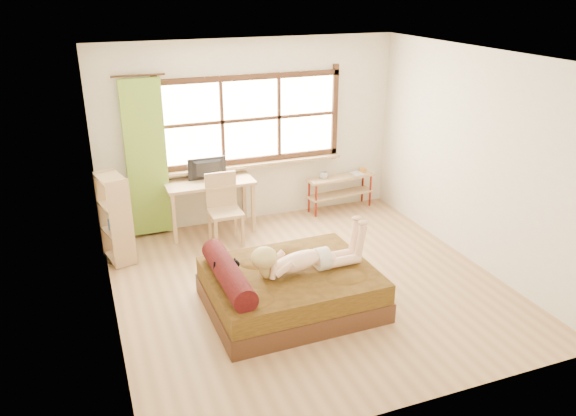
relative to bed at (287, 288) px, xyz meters
name	(u,v)px	position (x,y,z in m)	size (l,w,h in m)	color
floor	(309,284)	(0.43, 0.38, -0.25)	(4.50, 4.50, 0.00)	#9E754C
ceiling	(312,56)	(0.43, 0.38, 2.45)	(4.50, 4.50, 0.00)	white
wall_back	(251,133)	(0.43, 2.63, 1.10)	(4.50, 4.50, 0.00)	silver
wall_front	(423,268)	(0.43, -1.87, 1.10)	(4.50, 4.50, 0.00)	silver
wall_left	(102,206)	(-1.82, 0.38, 1.10)	(4.50, 4.50, 0.00)	silver
wall_right	(475,159)	(2.68, 0.38, 1.10)	(4.50, 4.50, 0.00)	silver
window	(251,122)	(0.43, 2.60, 1.26)	(2.80, 0.16, 1.46)	#FFEDBF
curtain	(146,159)	(-1.12, 2.51, 0.90)	(0.55, 0.10, 2.20)	#578123
bed	(287,288)	(0.00, 0.00, 0.00)	(1.86, 1.50, 0.70)	#341F0F
woman	(305,248)	(0.20, -0.05, 0.48)	(1.28, 0.37, 0.55)	beige
kitten	(225,269)	(-0.67, 0.10, 0.32)	(0.27, 0.11, 0.22)	black
desk	(210,188)	(-0.30, 2.33, 0.43)	(1.25, 0.57, 0.78)	tan
monitor	(208,169)	(-0.30, 2.38, 0.69)	(0.55, 0.07, 0.32)	black
chair	(223,204)	(-0.20, 1.97, 0.30)	(0.44, 0.44, 0.98)	tan
pipe_shelf	(341,185)	(1.85, 2.46, 0.16)	(1.13, 0.40, 0.63)	tan
cup	(323,175)	(1.54, 2.45, 0.36)	(0.13, 0.13, 0.10)	gray
book	(352,174)	(2.04, 2.45, 0.32)	(0.17, 0.24, 0.02)	gray
bookshelf	(115,218)	(-1.65, 1.87, 0.35)	(0.40, 0.56, 1.17)	tan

